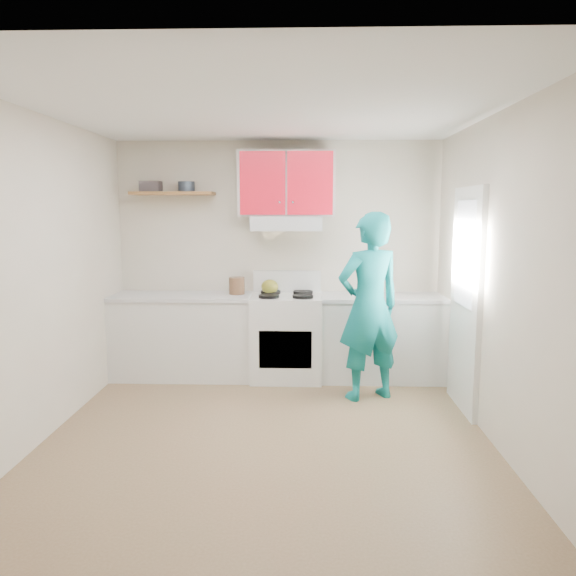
{
  "coord_description": "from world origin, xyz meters",
  "views": [
    {
      "loc": [
        0.3,
        -4.33,
        1.85
      ],
      "look_at": [
        0.15,
        0.55,
        1.15
      ],
      "focal_mm": 34.46,
      "sensor_mm": 36.0,
      "label": 1
    }
  ],
  "objects_px": {
    "stove": "(286,337)",
    "crock": "(237,287)",
    "person": "(369,307)",
    "kettle": "(270,287)",
    "tin": "(186,187)"
  },
  "relations": [
    {
      "from": "stove",
      "to": "crock",
      "type": "xyz_separation_m",
      "value": [
        -0.55,
        0.08,
        0.54
      ]
    },
    {
      "from": "stove",
      "to": "person",
      "type": "distance_m",
      "value": 1.13
    },
    {
      "from": "stove",
      "to": "crock",
      "type": "bearing_deg",
      "value": 171.54
    },
    {
      "from": "stove",
      "to": "kettle",
      "type": "xyz_separation_m",
      "value": [
        -0.19,
        0.11,
        0.54
      ]
    },
    {
      "from": "stove",
      "to": "person",
      "type": "bearing_deg",
      "value": -37.45
    },
    {
      "from": "stove",
      "to": "kettle",
      "type": "height_order",
      "value": "kettle"
    },
    {
      "from": "kettle",
      "to": "crock",
      "type": "bearing_deg",
      "value": 178.54
    },
    {
      "from": "person",
      "to": "tin",
      "type": "bearing_deg",
      "value": -46.92
    },
    {
      "from": "crock",
      "to": "tin",
      "type": "bearing_deg",
      "value": 167.77
    },
    {
      "from": "stove",
      "to": "kettle",
      "type": "bearing_deg",
      "value": 150.0
    },
    {
      "from": "stove",
      "to": "person",
      "type": "height_order",
      "value": "person"
    },
    {
      "from": "tin",
      "to": "kettle",
      "type": "relative_size",
      "value": 0.96
    },
    {
      "from": "tin",
      "to": "crock",
      "type": "height_order",
      "value": "tin"
    },
    {
      "from": "stove",
      "to": "tin",
      "type": "bearing_deg",
      "value": 169.63
    },
    {
      "from": "tin",
      "to": "crock",
      "type": "relative_size",
      "value": 0.88
    }
  ]
}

